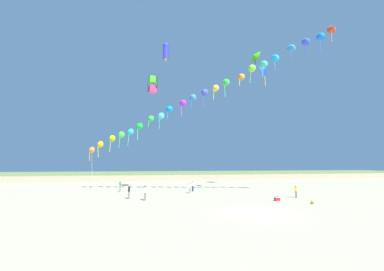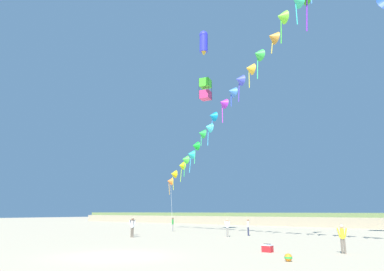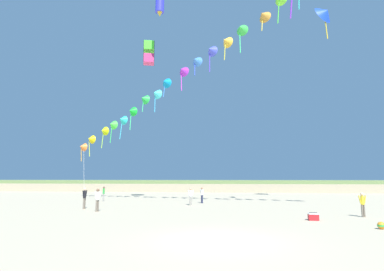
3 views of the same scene
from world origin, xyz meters
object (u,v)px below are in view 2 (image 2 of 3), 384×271
(person_near_left, at_px, (248,226))
(person_far_center, at_px, (227,226))
(person_mid_center, at_px, (173,223))
(beach_cooler, at_px, (267,248))
(person_far_right, at_px, (342,237))
(person_far_left, at_px, (132,226))
(person_near_right, at_px, (133,225))
(large_kite_low_lead, at_px, (204,42))
(large_kite_high_solo, at_px, (205,89))
(beach_ball, at_px, (288,257))

(person_near_left, height_order, person_far_center, person_far_center)
(person_mid_center, height_order, beach_cooler, person_mid_center)
(person_far_right, bearing_deg, person_far_left, 177.05)
(person_near_right, xyz_separation_m, person_far_left, (1.90, -1.74, 0.00))
(person_near_left, bearing_deg, person_far_left, -130.26)
(person_near_left, distance_m, person_far_right, 14.64)
(person_far_right, distance_m, large_kite_low_lead, 26.97)
(person_far_left, distance_m, large_kite_high_solo, 18.83)
(beach_cooler, bearing_deg, large_kite_high_solo, 136.71)
(person_mid_center, height_order, person_far_center, person_far_center)
(person_mid_center, relative_size, beach_ball, 4.36)
(beach_cooler, distance_m, beach_ball, 3.73)
(person_far_right, distance_m, beach_ball, 4.95)
(person_near_right, height_order, person_far_left, person_far_left)
(person_mid_center, distance_m, person_far_right, 24.35)
(person_far_left, height_order, large_kite_low_lead, large_kite_low_lead)
(person_far_left, xyz_separation_m, large_kite_high_solo, (0.89, 10.17, 15.82))
(large_kite_low_lead, distance_m, beach_cooler, 26.31)
(person_near_left, relative_size, large_kite_low_lead, 0.51)
(large_kite_low_lead, bearing_deg, person_far_right, -28.00)
(person_far_left, distance_m, beach_ball, 18.15)
(person_near_right, height_order, beach_ball, person_near_right)
(large_kite_high_solo, bearing_deg, beach_cooler, -43.29)
(person_far_left, xyz_separation_m, beach_ball, (17.21, -5.70, -0.80))
(person_near_right, bearing_deg, person_far_right, -7.54)
(person_far_center, height_order, large_kite_high_solo, large_kite_high_solo)
(person_mid_center, distance_m, beach_cooler, 22.19)
(beach_ball, bearing_deg, large_kite_low_lead, 137.89)
(person_mid_center, xyz_separation_m, person_far_right, (21.99, -10.47, -0.01))
(person_mid_center, bearing_deg, person_far_center, -19.44)
(person_near_left, relative_size, person_far_left, 0.92)
(beach_cooler, bearing_deg, person_far_center, 133.47)
(person_far_right, relative_size, large_kite_high_solo, 0.61)
(person_near_right, distance_m, person_far_center, 9.25)
(person_far_left, distance_m, person_far_center, 8.72)
(person_far_right, relative_size, beach_ball, 4.32)
(beach_cooler, relative_size, beach_ball, 1.59)
(person_mid_center, distance_m, beach_ball, 25.81)
(person_near_left, relative_size, beach_ball, 4.31)
(beach_cooler, xyz_separation_m, beach_ball, (2.45, -2.81, -0.03))
(beach_ball, bearing_deg, person_far_left, 161.66)
(person_near_right, relative_size, beach_cooler, 2.93)
(person_far_left, relative_size, person_far_right, 1.09)
(person_near_left, distance_m, large_kite_high_solo, 17.17)
(person_far_right, bearing_deg, beach_ball, -103.76)
(person_far_center, relative_size, large_kite_high_solo, 0.62)
(person_mid_center, height_order, person_far_left, person_far_left)
(person_far_left, height_order, beach_ball, person_far_left)
(person_near_right, xyz_separation_m, beach_ball, (19.11, -7.44, -0.80))
(large_kite_high_solo, relative_size, beach_ball, 7.11)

